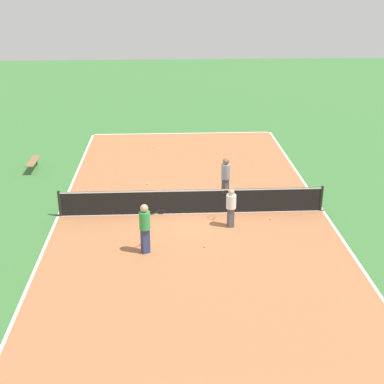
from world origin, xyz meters
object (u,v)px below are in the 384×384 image
Objects in this scene: bench at (33,162)px; tennis_ball_midcourt at (271,219)px; player_baseline_gray at (226,176)px; player_near_white at (231,205)px; tennis_ball_far_baseline at (147,184)px; tennis_ball_near_net at (154,147)px; tennis_ball_right_alley at (205,246)px; player_far_green at (145,225)px; tennis_net at (192,201)px.

bench is 23.49× the size of tennis_ball_midcourt.
player_baseline_gray is at bearing -53.82° from tennis_ball_midcourt.
player_near_white is 1.84m from tennis_ball_midcourt.
tennis_ball_far_baseline is 1.00× the size of tennis_ball_near_net.
tennis_ball_midcourt and tennis_ball_right_alley have the same top height.
tennis_ball_near_net is (2.92, -9.72, -0.79)m from player_near_white.
bench is at bearing 94.77° from player_far_green.
player_baseline_gray reaches higher than tennis_ball_far_baseline.
tennis_net is 2.01m from player_baseline_gray.
tennis_ball_near_net is at bearing -63.99° from tennis_ball_midcourt.
bench is 11.83m from tennis_ball_midcourt.
tennis_ball_near_net is at bearing -92.46° from tennis_ball_far_baseline.
player_far_green is 25.43× the size of tennis_ball_midcourt.
tennis_ball_midcourt is at bearing -83.57° from player_near_white.
tennis_ball_midcourt is (-10.14, 6.08, -0.33)m from bench.
tennis_ball_right_alley is at bearing 99.36° from tennis_ball_near_net.
bench is 10.80m from player_near_white.
player_baseline_gray reaches higher than bench.
player_baseline_gray is at bearing 65.03° from bench.
tennis_net is at bearing 178.55° from player_baseline_gray.
tennis_ball_right_alley is at bearing 135.50° from player_near_white.
tennis_ball_far_baseline is at bearing -70.50° from tennis_ball_right_alley.
player_baseline_gray reaches higher than tennis_ball_near_net.
player_baseline_gray is at bearing 112.69° from tennis_ball_near_net.
bench reaches higher than tennis_ball_far_baseline.
tennis_net is 3.52m from player_far_green.
tennis_net is at bearing 120.12° from tennis_ball_far_baseline.
tennis_net is 149.25× the size of tennis_ball_far_baseline.
bench is 23.49× the size of tennis_ball_far_baseline.
tennis_ball_far_baseline is at bearing 62.52° from player_far_green.
tennis_ball_right_alley is 11.45m from tennis_ball_near_net.
player_near_white is 21.49× the size of tennis_ball_near_net.
player_near_white reaches higher than tennis_ball_midcourt.
tennis_net reaches higher than tennis_ball_midcourt.
player_baseline_gray is 2.55m from player_near_white.
tennis_ball_right_alley is at bearing 38.08° from tennis_ball_midcourt.
bench reaches higher than tennis_ball_midcourt.
bench is 5.86m from tennis_ball_far_baseline.
bench is 6.47m from tennis_ball_near_net.
tennis_ball_near_net is (4.50, -9.23, 0.00)m from tennis_ball_midcourt.
tennis_ball_right_alley is (2.64, 2.07, 0.00)m from tennis_ball_midcourt.
tennis_ball_right_alley is at bearing 42.65° from bench.
tennis_ball_far_baseline is at bearing -39.06° from tennis_ball_midcourt.
player_far_green is at bearing 61.11° from tennis_net.
tennis_net is 5.87× the size of player_far_green.
tennis_ball_far_baseline is (3.23, -1.79, -0.98)m from player_baseline_gray.
player_far_green is at bearing 89.45° from tennis_ball_near_net.
player_near_white is at bearing -136.15° from player_baseline_gray.
tennis_ball_near_net is (-0.23, -5.39, 0.00)m from tennis_ball_far_baseline.
tennis_ball_far_baseline and tennis_ball_near_net have the same top height.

